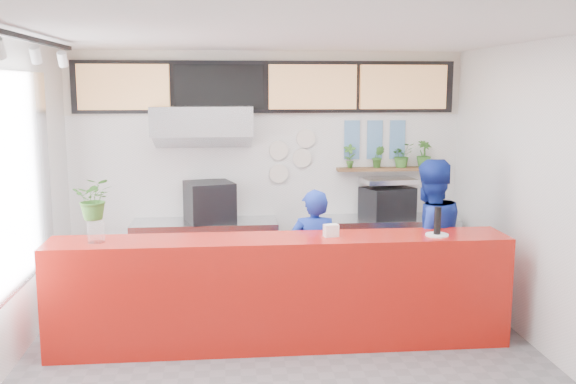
% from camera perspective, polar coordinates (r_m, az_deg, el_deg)
% --- Properties ---
extents(floor, '(5.00, 5.00, 0.00)m').
position_cam_1_polar(floor, '(6.25, -0.31, -14.79)').
color(floor, slate).
rests_on(floor, ground).
extents(ceiling, '(5.00, 5.00, 0.00)m').
position_cam_1_polar(ceiling, '(5.72, -0.34, 13.81)').
color(ceiling, silver).
extents(wall_back, '(5.00, 0.00, 5.00)m').
position_cam_1_polar(wall_back, '(8.26, -1.88, 2.01)').
color(wall_back, white).
rests_on(wall_back, ground).
extents(wall_right, '(0.00, 5.00, 5.00)m').
position_cam_1_polar(wall_right, '(6.51, 22.15, -0.67)').
color(wall_right, white).
rests_on(wall_right, ground).
extents(service_counter, '(4.50, 0.60, 1.10)m').
position_cam_1_polar(service_counter, '(6.42, -0.64, -8.85)').
color(service_counter, '#BA160D').
rests_on(service_counter, ground).
extents(cream_band, '(5.00, 0.02, 0.80)m').
position_cam_1_polar(cream_band, '(8.18, -1.92, 9.66)').
color(cream_band, beige).
rests_on(cream_band, wall_back).
extents(prep_bench, '(1.80, 0.60, 0.90)m').
position_cam_1_polar(prep_bench, '(8.16, -7.35, -5.68)').
color(prep_bench, '#B2B5BA').
rests_on(prep_bench, ground).
extents(panini_oven, '(0.68, 0.68, 0.49)m').
position_cam_1_polar(panini_oven, '(8.01, -6.99, -0.85)').
color(panini_oven, black).
rests_on(panini_oven, prep_bench).
extents(extraction_hood, '(1.20, 0.70, 0.35)m').
position_cam_1_polar(extraction_hood, '(7.84, -7.62, 6.31)').
color(extraction_hood, '#B2B5BA').
rests_on(extraction_hood, ceiling).
extents(hood_lip, '(1.20, 0.69, 0.31)m').
position_cam_1_polar(hood_lip, '(7.86, -7.59, 4.85)').
color(hood_lip, '#B2B5BA').
rests_on(hood_lip, ceiling).
extents(right_bench, '(1.80, 0.60, 0.90)m').
position_cam_1_polar(right_bench, '(8.40, 8.60, -5.27)').
color(right_bench, '#B2B5BA').
rests_on(right_bench, ground).
extents(espresso_machine, '(0.72, 0.62, 0.39)m').
position_cam_1_polar(espresso_machine, '(8.27, 8.81, -0.93)').
color(espresso_machine, black).
rests_on(espresso_machine, right_bench).
extents(espresso_tray, '(0.68, 0.51, 0.06)m').
position_cam_1_polar(espresso_tray, '(8.22, 8.86, 1.02)').
color(espresso_tray, silver).
rests_on(espresso_tray, espresso_machine).
extents(herb_shelf, '(1.40, 0.18, 0.04)m').
position_cam_1_polar(herb_shelf, '(8.42, 9.11, 2.03)').
color(herb_shelf, brown).
rests_on(herb_shelf, wall_back).
extents(menu_board_far_left, '(1.10, 0.10, 0.55)m').
position_cam_1_polar(menu_board_far_left, '(8.15, -14.39, 9.03)').
color(menu_board_far_left, tan).
rests_on(menu_board_far_left, wall_back).
extents(menu_board_mid_left, '(1.10, 0.10, 0.55)m').
position_cam_1_polar(menu_board_mid_left, '(8.06, -6.11, 9.26)').
color(menu_board_mid_left, black).
rests_on(menu_board_mid_left, wall_back).
extents(menu_board_mid_right, '(1.10, 0.10, 0.55)m').
position_cam_1_polar(menu_board_mid_right, '(8.13, 2.20, 9.31)').
color(menu_board_mid_right, tan).
rests_on(menu_board_mid_right, wall_back).
extents(menu_board_far_right, '(1.10, 0.10, 0.55)m').
position_cam_1_polar(menu_board_far_right, '(8.36, 10.20, 9.17)').
color(menu_board_far_right, tan).
rests_on(menu_board_far_right, wall_back).
extents(soffit, '(4.80, 0.04, 0.65)m').
position_cam_1_polar(soffit, '(8.15, -1.90, 9.31)').
color(soffit, black).
rests_on(soffit, wall_back).
extents(window_pane, '(0.04, 2.20, 1.90)m').
position_cam_1_polar(window_pane, '(6.35, -23.39, 0.84)').
color(window_pane, silver).
rests_on(window_pane, wall_left).
extents(window_frame, '(0.03, 2.30, 2.00)m').
position_cam_1_polar(window_frame, '(6.34, -23.22, 0.84)').
color(window_frame, '#B2B5BA').
rests_on(window_frame, wall_left).
extents(track_rail, '(0.05, 2.40, 0.04)m').
position_cam_1_polar(track_rail, '(5.91, -21.59, 12.44)').
color(track_rail, black).
rests_on(track_rail, ceiling).
extents(dec_plate_a, '(0.24, 0.03, 0.24)m').
position_cam_1_polar(dec_plate_a, '(8.21, -0.83, 3.73)').
color(dec_plate_a, silver).
rests_on(dec_plate_a, wall_back).
extents(dec_plate_b, '(0.24, 0.03, 0.24)m').
position_cam_1_polar(dec_plate_b, '(8.25, 1.25, 3.06)').
color(dec_plate_b, silver).
rests_on(dec_plate_b, wall_back).
extents(dec_plate_c, '(0.24, 0.03, 0.24)m').
position_cam_1_polar(dec_plate_c, '(8.25, -0.83, 1.65)').
color(dec_plate_c, silver).
rests_on(dec_plate_c, wall_back).
extents(dec_plate_d, '(0.24, 0.03, 0.24)m').
position_cam_1_polar(dec_plate_d, '(8.24, 1.60, 4.79)').
color(dec_plate_d, silver).
rests_on(dec_plate_d, wall_back).
extents(photo_frame_a, '(0.20, 0.02, 0.25)m').
position_cam_1_polar(photo_frame_a, '(8.33, 5.71, 5.49)').
color(photo_frame_a, '#598CBF').
rests_on(photo_frame_a, wall_back).
extents(photo_frame_b, '(0.20, 0.02, 0.25)m').
position_cam_1_polar(photo_frame_b, '(8.40, 7.73, 5.48)').
color(photo_frame_b, '#598CBF').
rests_on(photo_frame_b, wall_back).
extents(photo_frame_c, '(0.20, 0.02, 0.25)m').
position_cam_1_polar(photo_frame_c, '(8.47, 9.72, 5.46)').
color(photo_frame_c, '#598CBF').
rests_on(photo_frame_c, wall_back).
extents(photo_frame_d, '(0.20, 0.02, 0.25)m').
position_cam_1_polar(photo_frame_d, '(8.36, 5.68, 3.78)').
color(photo_frame_d, '#598CBF').
rests_on(photo_frame_d, wall_back).
extents(photo_frame_e, '(0.20, 0.02, 0.25)m').
position_cam_1_polar(photo_frame_e, '(8.42, 7.69, 3.78)').
color(photo_frame_e, '#598CBF').
rests_on(photo_frame_e, wall_back).
extents(photo_frame_f, '(0.20, 0.02, 0.25)m').
position_cam_1_polar(photo_frame_f, '(8.49, 9.67, 3.78)').
color(photo_frame_f, '#598CBF').
rests_on(photo_frame_f, wall_back).
extents(staff_center, '(0.57, 0.39, 1.49)m').
position_cam_1_polar(staff_center, '(6.90, 2.30, -5.87)').
color(staff_center, '#162C98').
rests_on(staff_center, ground).
extents(staff_right, '(1.02, 0.89, 1.79)m').
position_cam_1_polar(staff_right, '(7.14, 12.34, -4.31)').
color(staff_right, '#162C98').
rests_on(staff_right, ground).
extents(herb_a, '(0.19, 0.16, 0.31)m').
position_cam_1_polar(herb_a, '(8.28, 5.50, 3.20)').
color(herb_a, '#386E26').
rests_on(herb_a, herb_shelf).
extents(herb_b, '(0.19, 0.17, 0.28)m').
position_cam_1_polar(herb_b, '(8.36, 8.02, 3.13)').
color(herb_b, '#386E26').
rests_on(herb_b, herb_shelf).
extents(herb_c, '(0.34, 0.32, 0.32)m').
position_cam_1_polar(herb_c, '(8.43, 10.10, 3.25)').
color(herb_c, '#386E26').
rests_on(herb_c, herb_shelf).
extents(herb_d, '(0.24, 0.22, 0.34)m').
position_cam_1_polar(herb_d, '(8.51, 11.99, 3.33)').
color(herb_d, '#386E26').
rests_on(herb_d, herb_shelf).
extents(glass_vase, '(0.20, 0.20, 0.20)m').
position_cam_1_polar(glass_vase, '(6.33, -16.70, -3.43)').
color(glass_vase, white).
rests_on(glass_vase, service_counter).
extents(basil_vase, '(0.36, 0.32, 0.40)m').
position_cam_1_polar(basil_vase, '(6.27, -16.84, -0.56)').
color(basil_vase, '#386E26').
rests_on(basil_vase, glass_vase).
extents(napkin_holder, '(0.15, 0.11, 0.12)m').
position_cam_1_polar(napkin_holder, '(6.31, 3.85, -3.43)').
color(napkin_holder, white).
rests_on(napkin_holder, service_counter).
extents(white_plate, '(0.27, 0.27, 0.02)m').
position_cam_1_polar(white_plate, '(6.51, 13.10, -3.73)').
color(white_plate, white).
rests_on(white_plate, service_counter).
extents(pepper_mill, '(0.07, 0.07, 0.27)m').
position_cam_1_polar(pepper_mill, '(6.48, 13.15, -2.50)').
color(pepper_mill, black).
rests_on(pepper_mill, white_plate).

